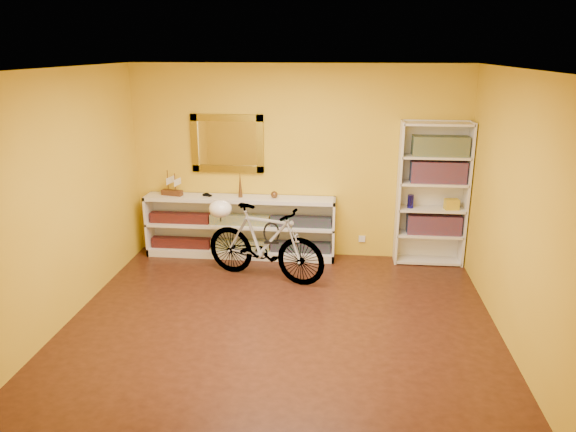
# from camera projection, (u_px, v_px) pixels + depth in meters

# --- Properties ---
(floor) EXTENTS (4.50, 4.00, 0.01)m
(floor) POSITION_uv_depth(u_px,v_px,m) (281.00, 321.00, 5.80)
(floor) COLOR black
(floor) RESTS_ON ground
(ceiling) EXTENTS (4.50, 4.00, 0.01)m
(ceiling) POSITION_uv_depth(u_px,v_px,m) (280.00, 68.00, 5.03)
(ceiling) COLOR silver
(ceiling) RESTS_ON ground
(back_wall) EXTENTS (4.50, 0.01, 2.60)m
(back_wall) POSITION_uv_depth(u_px,v_px,m) (298.00, 163.00, 7.32)
(back_wall) COLOR gold
(back_wall) RESTS_ON ground
(left_wall) EXTENTS (0.01, 4.00, 2.60)m
(left_wall) POSITION_uv_depth(u_px,v_px,m) (65.00, 197.00, 5.64)
(left_wall) COLOR gold
(left_wall) RESTS_ON ground
(right_wall) EXTENTS (0.01, 4.00, 2.60)m
(right_wall) POSITION_uv_depth(u_px,v_px,m) (515.00, 210.00, 5.20)
(right_wall) COLOR gold
(right_wall) RESTS_ON ground
(gilt_mirror) EXTENTS (0.98, 0.06, 0.78)m
(gilt_mirror) POSITION_uv_depth(u_px,v_px,m) (227.00, 144.00, 7.30)
(gilt_mirror) COLOR olive
(gilt_mirror) RESTS_ON back_wall
(wall_socket) EXTENTS (0.09, 0.02, 0.09)m
(wall_socket) POSITION_uv_depth(u_px,v_px,m) (362.00, 239.00, 7.53)
(wall_socket) COLOR silver
(wall_socket) RESTS_ON back_wall
(console_unit) EXTENTS (2.60, 0.35, 0.85)m
(console_unit) POSITION_uv_depth(u_px,v_px,m) (240.00, 227.00, 7.48)
(console_unit) COLOR silver
(console_unit) RESTS_ON floor
(cd_row_lower) EXTENTS (2.50, 0.13, 0.14)m
(cd_row_lower) POSITION_uv_depth(u_px,v_px,m) (240.00, 245.00, 7.53)
(cd_row_lower) COLOR black
(cd_row_lower) RESTS_ON console_unit
(cd_row_upper) EXTENTS (2.50, 0.13, 0.14)m
(cd_row_upper) POSITION_uv_depth(u_px,v_px,m) (240.00, 220.00, 7.43)
(cd_row_upper) COLOR navy
(cd_row_upper) RESTS_ON console_unit
(model_ship) EXTENTS (0.31, 0.17, 0.35)m
(model_ship) POSITION_uv_depth(u_px,v_px,m) (171.00, 183.00, 7.39)
(model_ship) COLOR #412312
(model_ship) RESTS_ON console_unit
(toy_car) EXTENTS (0.00, 0.01, 0.00)m
(toy_car) POSITION_uv_depth(u_px,v_px,m) (207.00, 196.00, 7.39)
(toy_car) COLOR black
(toy_car) RESTS_ON console_unit
(bronze_ornament) EXTENTS (0.06, 0.06, 0.35)m
(bronze_ornament) POSITION_uv_depth(u_px,v_px,m) (240.00, 184.00, 7.30)
(bronze_ornament) COLOR brown
(bronze_ornament) RESTS_ON console_unit
(decorative_orb) EXTENTS (0.09, 0.09, 0.09)m
(decorative_orb) POSITION_uv_depth(u_px,v_px,m) (274.00, 195.00, 7.29)
(decorative_orb) COLOR brown
(decorative_orb) RESTS_ON console_unit
(bookcase) EXTENTS (0.90, 0.30, 1.90)m
(bookcase) POSITION_uv_depth(u_px,v_px,m) (432.00, 194.00, 7.10)
(bookcase) COLOR silver
(bookcase) RESTS_ON floor
(book_row_a) EXTENTS (0.70, 0.22, 0.26)m
(book_row_a) POSITION_uv_depth(u_px,v_px,m) (434.00, 224.00, 7.21)
(book_row_a) COLOR maroon
(book_row_a) RESTS_ON bookcase
(book_row_b) EXTENTS (0.70, 0.22, 0.28)m
(book_row_b) POSITION_uv_depth(u_px,v_px,m) (438.00, 172.00, 7.00)
(book_row_b) COLOR maroon
(book_row_b) RESTS_ON bookcase
(book_row_c) EXTENTS (0.70, 0.22, 0.25)m
(book_row_c) POSITION_uv_depth(u_px,v_px,m) (440.00, 146.00, 6.90)
(book_row_c) COLOR navy
(book_row_c) RESTS_ON bookcase
(travel_mug) EXTENTS (0.08, 0.08, 0.18)m
(travel_mug) POSITION_uv_depth(u_px,v_px,m) (410.00, 201.00, 7.13)
(travel_mug) COLOR #17148C
(travel_mug) RESTS_ON bookcase
(red_tin) EXTENTS (0.14, 0.14, 0.17)m
(red_tin) POSITION_uv_depth(u_px,v_px,m) (420.00, 148.00, 6.97)
(red_tin) COLOR maroon
(red_tin) RESTS_ON bookcase
(yellow_bag) EXTENTS (0.19, 0.14, 0.14)m
(yellow_bag) POSITION_uv_depth(u_px,v_px,m) (452.00, 204.00, 7.07)
(yellow_bag) COLOR gold
(yellow_bag) RESTS_ON bookcase
(bicycle) EXTENTS (0.91, 1.67, 0.95)m
(bicycle) POSITION_uv_depth(u_px,v_px,m) (265.00, 243.00, 6.72)
(bicycle) COLOR silver
(bicycle) RESTS_ON floor
(helmet) EXTENTS (0.29, 0.28, 0.22)m
(helmet) POSITION_uv_depth(u_px,v_px,m) (220.00, 209.00, 6.85)
(helmet) COLOR white
(helmet) RESTS_ON bicycle
(u_lock) EXTENTS (0.20, 0.02, 0.20)m
(u_lock) POSITION_uv_depth(u_px,v_px,m) (271.00, 233.00, 6.64)
(u_lock) COLOR black
(u_lock) RESTS_ON bicycle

